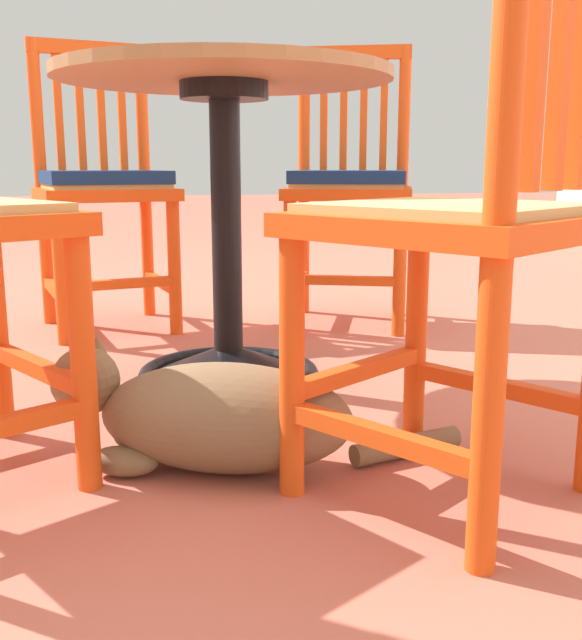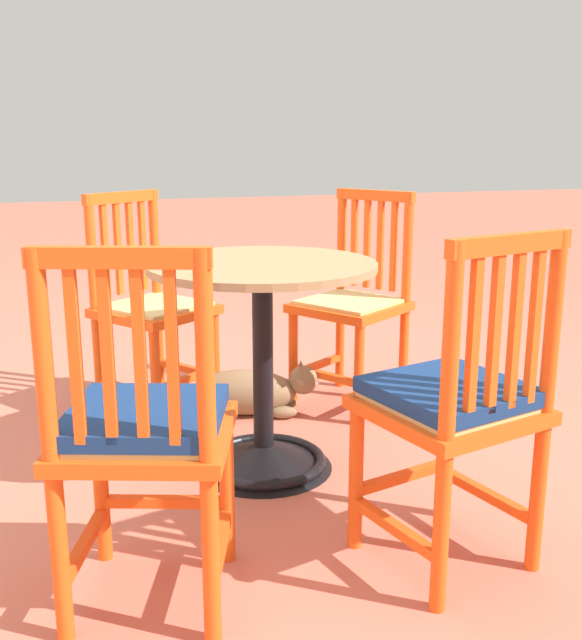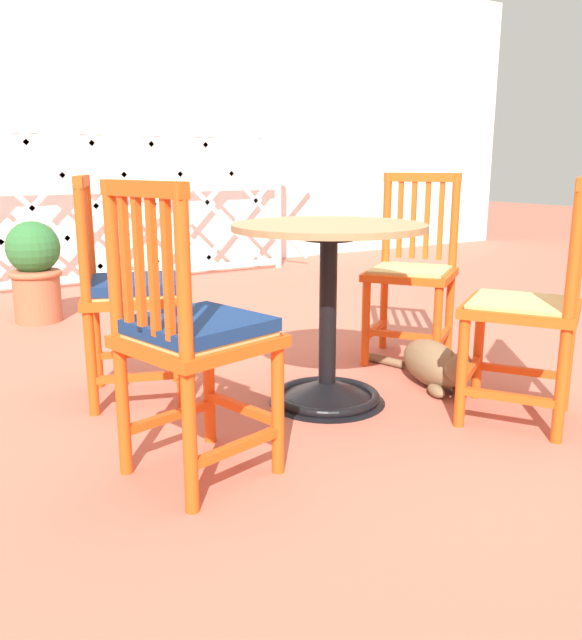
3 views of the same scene
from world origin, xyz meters
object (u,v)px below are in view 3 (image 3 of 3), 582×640
(orange_chair_facing_out, at_px, (412,273))
(orange_chair_tucked_in, at_px, (529,309))
(tabby_cat, at_px, (435,366))
(cafe_table, at_px, (328,335))
(orange_chair_by_planter, at_px, (128,293))
(orange_chair_at_corner, at_px, (192,338))
(terracotta_planter, at_px, (35,269))

(orange_chair_facing_out, bearing_deg, orange_chair_tucked_in, -102.23)
(orange_chair_tucked_in, distance_m, tabby_cat, 0.57)
(cafe_table, distance_m, orange_chair_tucked_in, 0.77)
(orange_chair_tucked_in, xyz_separation_m, orange_chair_by_planter, (-1.18, 1.02, 0.01))
(orange_chair_tucked_in, relative_size, tabby_cat, 1.23)
(orange_chair_by_planter, bearing_deg, orange_chair_at_corner, -94.62)
(cafe_table, xyz_separation_m, orange_chair_by_planter, (-0.66, 0.47, 0.16))
(cafe_table, distance_m, orange_chair_at_corner, 0.80)
(terracotta_planter, bearing_deg, cafe_table, -71.46)
(cafe_table, bearing_deg, orange_chair_facing_out, 22.24)
(orange_chair_at_corner, xyz_separation_m, orange_chair_by_planter, (0.06, 0.79, 0.00))
(orange_chair_facing_out, xyz_separation_m, tabby_cat, (-0.19, -0.38, -0.34))
(cafe_table, distance_m, orange_chair_by_planter, 0.83)
(cafe_table, bearing_deg, orange_chair_by_planter, 144.15)
(orange_chair_at_corner, distance_m, terracotta_planter, 2.42)
(orange_chair_tucked_in, bearing_deg, terracotta_planter, 114.83)
(tabby_cat, bearing_deg, terracotta_planter, 118.97)
(orange_chair_by_planter, relative_size, terracotta_planter, 1.47)
(cafe_table, height_order, terracotta_planter, cafe_table)
(cafe_table, height_order, orange_chair_tucked_in, orange_chair_tucked_in)
(orange_chair_at_corner, bearing_deg, orange_chair_tucked_in, -10.62)
(cafe_table, relative_size, terracotta_planter, 1.23)
(orange_chair_by_planter, bearing_deg, terracotta_planter, 91.78)
(orange_chair_tucked_in, distance_m, orange_chair_by_planter, 1.56)
(orange_chair_tucked_in, bearing_deg, orange_chair_facing_out, 77.77)
(cafe_table, height_order, tabby_cat, cafe_table)
(orange_chair_tucked_in, height_order, orange_chair_facing_out, same)
(tabby_cat, height_order, terracotta_planter, terracotta_planter)
(terracotta_planter, bearing_deg, orange_chair_tucked_in, -65.17)
(orange_chair_by_planter, bearing_deg, orange_chair_facing_out, -7.82)
(orange_chair_by_planter, relative_size, tabby_cat, 1.23)
(orange_chair_tucked_in, relative_size, orange_chair_by_planter, 1.00)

